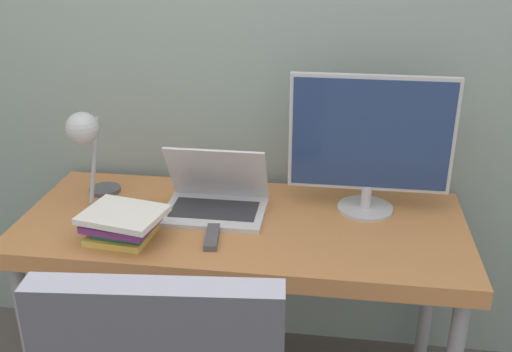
{
  "coord_description": "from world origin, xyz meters",
  "views": [
    {
      "loc": [
        0.3,
        -1.45,
        1.67
      ],
      "look_at": [
        0.05,
        0.29,
        0.91
      ],
      "focal_mm": 42.0,
      "sensor_mm": 36.0,
      "label": 1
    }
  ],
  "objects_px": {
    "monitor": "(371,140)",
    "laptop": "(215,199)",
    "book_stack": "(123,223)",
    "desk_lamp": "(86,138)",
    "game_controller": "(117,232)"
  },
  "relations": [
    {
      "from": "monitor",
      "to": "laptop",
      "type": "bearing_deg",
      "value": -170.24
    },
    {
      "from": "laptop",
      "to": "book_stack",
      "type": "height_order",
      "value": "laptop"
    },
    {
      "from": "monitor",
      "to": "desk_lamp",
      "type": "relative_size",
      "value": 1.57
    },
    {
      "from": "monitor",
      "to": "book_stack",
      "type": "xyz_separation_m",
      "value": [
        -0.77,
        -0.31,
        -0.2
      ]
    },
    {
      "from": "laptop",
      "to": "monitor",
      "type": "relative_size",
      "value": 0.63
    },
    {
      "from": "monitor",
      "to": "desk_lamp",
      "type": "height_order",
      "value": "monitor"
    },
    {
      "from": "laptop",
      "to": "book_stack",
      "type": "bearing_deg",
      "value": -138.05
    },
    {
      "from": "desk_lamp",
      "to": "monitor",
      "type": "bearing_deg",
      "value": 5.7
    },
    {
      "from": "monitor",
      "to": "game_controller",
      "type": "height_order",
      "value": "monitor"
    },
    {
      "from": "laptop",
      "to": "book_stack",
      "type": "relative_size",
      "value": 1.26
    },
    {
      "from": "desk_lamp",
      "to": "book_stack",
      "type": "relative_size",
      "value": 1.27
    },
    {
      "from": "laptop",
      "to": "desk_lamp",
      "type": "xyz_separation_m",
      "value": [
        -0.44,
        -0.01,
        0.2
      ]
    },
    {
      "from": "game_controller",
      "to": "desk_lamp",
      "type": "bearing_deg",
      "value": 127.46
    },
    {
      "from": "book_stack",
      "to": "game_controller",
      "type": "xyz_separation_m",
      "value": [
        -0.02,
        -0.0,
        -0.03
      ]
    },
    {
      "from": "game_controller",
      "to": "monitor",
      "type": "bearing_deg",
      "value": 21.93
    }
  ]
}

